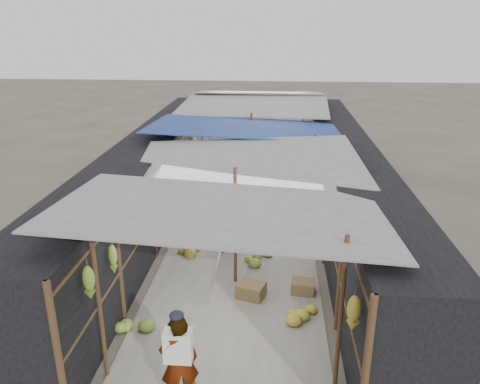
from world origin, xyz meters
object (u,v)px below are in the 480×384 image
(vendor_elderly, at_px, (179,361))
(shopper_blue, at_px, (236,220))
(crate_near, at_px, (251,291))
(black_basin, at_px, (292,188))
(vendor_seated, at_px, (307,211))

(vendor_elderly, bearing_deg, shopper_blue, -114.37)
(shopper_blue, bearing_deg, crate_near, -94.22)
(crate_near, height_order, black_basin, crate_near)
(black_basin, bearing_deg, vendor_seated, -84.13)
(shopper_blue, distance_m, vendor_seated, 2.53)
(crate_near, xyz_separation_m, shopper_blue, (-0.49, 2.05, 0.66))
(shopper_blue, relative_size, vendor_seated, 1.91)
(crate_near, relative_size, vendor_seated, 0.63)
(crate_near, distance_m, shopper_blue, 2.21)
(vendor_seated, bearing_deg, shopper_blue, -52.23)
(black_basin, relative_size, vendor_seated, 0.62)
(crate_near, distance_m, vendor_elderly, 3.11)
(crate_near, xyz_separation_m, black_basin, (1.03, 6.65, -0.08))
(vendor_elderly, height_order, vendor_seated, vendor_elderly)
(black_basin, distance_m, vendor_elderly, 9.78)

